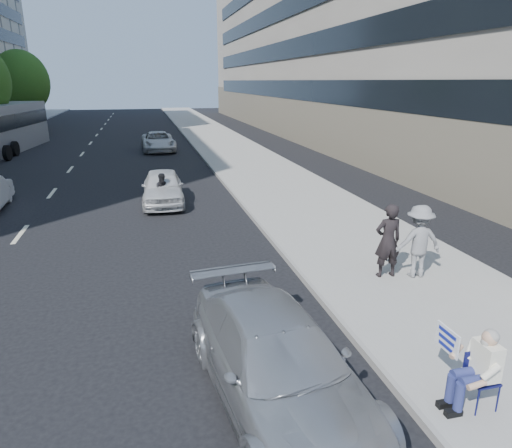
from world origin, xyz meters
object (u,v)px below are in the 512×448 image
object	(u,v)px
jogger	(418,241)
white_sedan_far	(158,141)
parked_sedan	(277,361)
motorcycle	(163,193)
pedestrian_woman	(388,241)
bus	(2,129)
seated_protester	(476,365)
white_sedan_near	(163,187)

from	to	relation	value
jogger	white_sedan_far	world-z (taller)	jogger
parked_sedan	motorcycle	bearing A→B (deg)	89.38
pedestrian_woman	bus	bearing A→B (deg)	-58.02
white_sedan_far	bus	world-z (taller)	bus
seated_protester	jogger	xyz separation A→B (m)	(1.92, 4.56, 0.21)
parked_sedan	motorcycle	world-z (taller)	parked_sedan
pedestrian_woman	white_sedan_far	world-z (taller)	pedestrian_woman
parked_sedan	motorcycle	size ratio (longest dim) A/B	2.41
seated_protester	white_sedan_near	bearing A→B (deg)	105.67
parked_sedan	bus	size ratio (longest dim) A/B	0.40
white_sedan_far	motorcycle	world-z (taller)	motorcycle
white_sedan_near	white_sedan_far	bearing A→B (deg)	90.69
seated_protester	parked_sedan	distance (m)	2.98
white_sedan_far	parked_sedan	bearing A→B (deg)	-90.05
jogger	white_sedan_near	distance (m)	11.08
jogger	motorcycle	world-z (taller)	jogger
motorcycle	parked_sedan	bearing A→B (deg)	-82.14
seated_protester	white_sedan_near	xyz separation A→B (m)	(-3.92, 13.97, -0.18)
pedestrian_woman	white_sedan_near	bearing A→B (deg)	-59.00
jogger	bus	distance (m)	31.63
jogger	pedestrian_woman	xyz separation A→B (m)	(-0.75, 0.18, 0.02)
seated_protester	pedestrian_woman	world-z (taller)	pedestrian_woman
jogger	white_sedan_far	xyz separation A→B (m)	(-5.42, 24.78, -0.39)
motorcycle	bus	xyz separation A→B (m)	(-10.38, 18.49, 1.00)
parked_sedan	white_sedan_far	size ratio (longest dim) A/B	1.00
motorcycle	pedestrian_woman	bearing A→B (deg)	-56.42
jogger	white_sedan_far	distance (m)	25.37
parked_sedan	white_sedan_near	bearing A→B (deg)	89.00
jogger	pedestrian_woman	world-z (taller)	pedestrian_woman
parked_sedan	white_sedan_near	size ratio (longest dim) A/B	1.20
parked_sedan	white_sedan_near	distance (m)	12.98
bus	motorcycle	bearing A→B (deg)	-53.63
seated_protester	jogger	bearing A→B (deg)	67.11
pedestrian_woman	white_sedan_far	bearing A→B (deg)	-77.13
pedestrian_woman	motorcycle	distance (m)	9.91
jogger	white_sedan_near	bearing A→B (deg)	-53.29
seated_protester	bus	size ratio (longest dim) A/B	0.11
parked_sedan	white_sedan_far	xyz separation A→B (m)	(-0.71, 28.31, -0.03)
seated_protester	jogger	world-z (taller)	jogger
seated_protester	pedestrian_woman	size ratio (longest dim) A/B	0.69
jogger	motorcycle	size ratio (longest dim) A/B	0.91
seated_protester	bus	distance (m)	34.79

